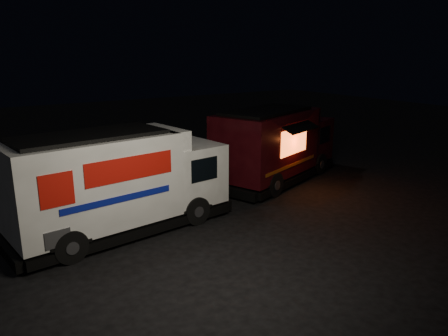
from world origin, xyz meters
The scene contains 3 objects.
ground centered at (0.00, 0.00, 0.00)m, with size 80.00×80.00×0.00m, color black.
white_truck centered at (-2.01, 1.65, 1.71)m, with size 7.56×2.58×3.43m, color white, non-canonical shape.
red_truck centered at (6.08, 3.41, 1.70)m, with size 7.30×2.69×3.40m, color #390A0E, non-canonical shape.
Camera 1 is at (-6.78, -11.63, 5.86)m, focal length 35.00 mm.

